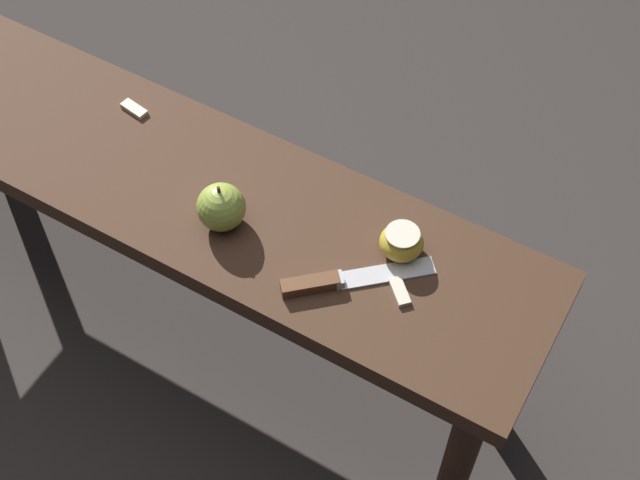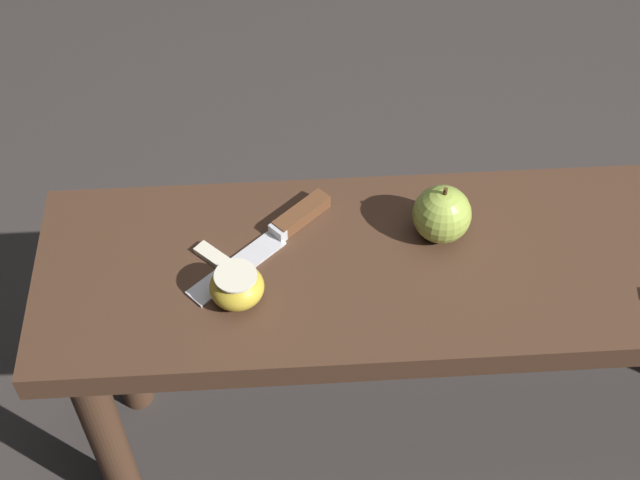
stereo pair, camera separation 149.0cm
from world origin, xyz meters
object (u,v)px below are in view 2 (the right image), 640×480
apple_whole (442,214)px  apple_cut (237,286)px  wooden_bench (535,286)px  knife (282,230)px

apple_whole → apple_cut: bearing=-161.3°
apple_whole → wooden_bench: bearing=-17.7°
wooden_bench → knife: 0.36m
wooden_bench → apple_whole: bearing=162.3°
knife → apple_whole: size_ratio=2.23×
apple_cut → knife: bearing=60.4°
apple_whole → apple_cut: apple_whole is taller
apple_cut → apple_whole: bearing=18.7°
wooden_bench → knife: size_ratio=6.87×
wooden_bench → knife: bearing=170.8°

